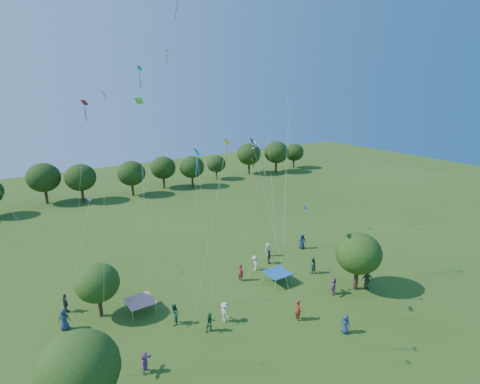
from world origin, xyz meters
name	(u,v)px	position (x,y,z in m)	size (l,w,h in m)	color
near_tree_west	(79,369)	(-12.71, 10.70, 3.82)	(4.46, 4.46, 5.84)	#422B19
near_tree_north	(98,283)	(-9.36, 20.93, 3.11)	(3.54, 3.54, 4.71)	#422B19
near_tree_east	(358,253)	(11.80, 12.03, 3.68)	(4.22, 4.22, 5.59)	#422B19
treeline	(93,175)	(-1.73, 55.43, 4.09)	(88.01, 8.77, 6.77)	#422B19
tent_red_stripe	(140,301)	(-6.39, 19.67, 1.04)	(2.20, 2.20, 1.10)	red
tent_blue	(277,273)	(6.40, 17.07, 1.04)	(2.20, 2.20, 1.10)	#1955A3
crowd_person_0	(64,319)	(-12.18, 20.69, 0.90)	(0.89, 0.48, 1.80)	navy
crowd_person_1	(298,310)	(4.02, 11.46, 0.91)	(0.68, 0.44, 1.82)	maroon
crowd_person_2	(174,314)	(-4.71, 16.49, 0.91)	(0.90, 0.48, 1.82)	#2A6340
crowd_person_3	(225,312)	(-1.12, 14.56, 0.87)	(1.13, 0.51, 1.73)	beige
crowd_person_4	(269,257)	(8.19, 20.69, 0.77)	(0.90, 0.41, 1.54)	#38312D
crowd_person_5	(145,363)	(-8.49, 12.72, 0.77)	(1.44, 0.51, 1.54)	#985897
crowd_person_6	(302,241)	(13.79, 21.56, 0.89)	(0.88, 0.48, 1.78)	navy
crowd_person_7	(89,365)	(-11.68, 14.50, 0.85)	(0.63, 0.41, 1.69)	#A11D44
crowd_person_8	(312,265)	(10.58, 16.55, 0.86)	(0.85, 0.46, 1.72)	#255839
crowd_person_9	(255,263)	(6.02, 20.29, 0.82)	(1.07, 0.48, 1.63)	beige
crowd_person_10	(367,280)	(12.70, 11.47, 0.94)	(1.10, 0.50, 1.88)	#443C36
crowd_person_11	(333,286)	(9.37, 12.58, 0.83)	(1.55, 0.55, 1.66)	#854D7B
crowd_person_12	(345,324)	(5.94, 8.13, 0.78)	(0.77, 0.42, 1.56)	navy
crowd_person_13	(241,272)	(3.64, 19.37, 0.88)	(0.66, 0.42, 1.76)	maroon
crowd_person_14	(210,322)	(-2.73, 14.07, 0.83)	(0.82, 0.44, 1.65)	#2A622F
crowd_person_15	(268,250)	(9.22, 22.15, 0.79)	(1.03, 0.46, 1.57)	beige
crowd_person_16	(65,303)	(-11.68, 23.15, 0.85)	(1.00, 0.45, 1.70)	#39312E
pirate_kite	(255,147)	(3.47, 16.92, 13.62)	(1.52, 5.04, 13.04)	black
red_high_kite	(184,46)	(-0.95, 20.49, 21.56)	(0.84, 6.12, 25.91)	red
small_kite_0	(82,145)	(-8.48, 25.12, 13.78)	(2.92, 0.66, 16.13)	red
small_kite_2	(218,191)	(-2.12, 13.59, 11.53)	(3.23, 0.44, 13.78)	yellow
small_kite_3	(257,186)	(2.58, 15.40, 10.74)	(1.02, 3.00, 13.18)	#1C9C4F
small_kite_4	(301,215)	(11.20, 19.22, 5.37)	(0.96, 2.73, 5.18)	blue
small_kite_5	(270,155)	(12.49, 26.40, 10.54)	(3.45, 6.28, 12.54)	purple
small_kite_6	(87,213)	(-8.33, 27.66, 6.96)	(3.00, 3.37, 7.08)	silver
small_kite_7	(196,199)	(-4.70, 11.90, 11.83)	(0.62, 2.54, 13.77)	#0D9AC5
small_kite_8	(250,179)	(7.29, 23.01, 9.04)	(1.23, 1.16, 9.92)	#F5430E
small_kite_9	(191,113)	(3.09, 27.92, 15.72)	(5.86, 6.02, 20.75)	red
small_kite_10	(271,193)	(2.27, 13.17, 10.78)	(3.80, 2.04, 11.53)	yellow
small_kite_11	(142,147)	(-5.00, 20.45, 13.96)	(1.34, 2.21, 16.36)	#37931A
small_kite_12	(288,131)	(13.85, 24.81, 13.45)	(4.45, 4.76, 17.11)	#117CB3
small_kite_13	(104,189)	(-9.90, 12.90, 13.05)	(1.54, 1.46, 17.06)	purple
small_kite_14	(287,128)	(14.74, 26.13, 13.59)	(5.55, 6.78, 16.51)	silver
small_kite_15	(141,142)	(-4.97, 20.52, 14.28)	(1.77, 2.05, 18.72)	#0BA57A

